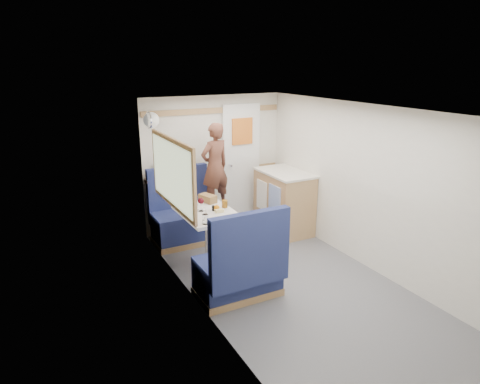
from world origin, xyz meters
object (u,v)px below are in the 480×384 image
orange_fruit (217,208)px  bread_loaf (208,198)px  salt_grinder (196,207)px  duffel_bag (175,169)px  dinette_table (208,223)px  bench_near (240,272)px  cheese_block (219,211)px  person (215,167)px  beer_glass (225,205)px  bench_far (184,221)px  wine_glass (201,201)px  tumbler_mid (195,200)px  tumbler_left (205,219)px  tray (219,214)px  dome_light (151,120)px  pepper_grinder (213,209)px  galley_counter (284,201)px

orange_fruit → bread_loaf: (0.06, 0.41, -0.01)m
salt_grinder → duffel_bag: bearing=84.5°
dinette_table → bench_near: bench_near is taller
bench_near → cheese_block: (0.09, 0.72, 0.46)m
person → salt_grinder: person is taller
duffel_bag → beer_glass: bearing=-88.3°
salt_grinder → dinette_table: bearing=-39.9°
bench_far → person: bearing=-11.9°
wine_glass → tumbler_mid: bearing=84.1°
bench_far → orange_fruit: 1.06m
duffel_bag → tumbler_left: bearing=-106.8°
salt_grinder → bench_near: bearing=-83.4°
dinette_table → wine_glass: (-0.06, 0.05, 0.28)m
tray → dome_light: bearing=114.1°
cheese_block → pepper_grinder: (-0.04, 0.08, 0.01)m
galley_counter → tumbler_left: bearing=-150.8°
dinette_table → tumbler_left: (-0.19, -0.38, 0.21)m
tray → orange_fruit: size_ratio=5.24×
pepper_grinder → salt_grinder: 0.22m
tumbler_left → bread_loaf: (0.33, 0.71, -0.01)m
dinette_table → bench_near: (-0.00, -0.86, -0.27)m
beer_glass → wine_glass: bearing=168.0°
tumbler_left → salt_grinder: (0.08, 0.47, -0.01)m
orange_fruit → salt_grinder: 0.26m
bench_near → orange_fruit: size_ratio=14.57×
wine_glass → tumbler_mid: size_ratio=1.38×
person → bench_near: bearing=61.1°
beer_glass → pepper_grinder: size_ratio=1.28×
dinette_table → duffel_bag: 1.20m
tray → cheese_block: bearing=61.6°
tray → wine_glass: size_ratio=2.25×
beer_glass → tumbler_left: bearing=-138.9°
beer_glass → orange_fruit: bearing=-156.2°
tumbler_mid → salt_grinder: tumbler_mid is taller
dinette_table → beer_glass: beer_glass is taller
cheese_block → wine_glass: bearing=129.8°
dinette_table → beer_glass: bearing=-3.9°
dome_light → tumbler_mid: 1.16m
pepper_grinder → dome_light: bearing=115.8°
tray → tumbler_mid: (-0.11, 0.49, 0.05)m
bench_far → tray: (0.07, -1.05, 0.43)m
cheese_block → tumbler_left: bearing=-140.5°
dinette_table → tumbler_left: tumbler_left is taller
bench_far → person: 0.89m
bench_near → dome_light: size_ratio=5.25×
person → beer_glass: bearing=60.5°
dinette_table → tumbler_mid: bearing=96.7°
dinette_table → tumbler_left: bearing=-116.5°
bench_far → galley_counter: bearing=-12.1°
tumbler_mid → dome_light: bearing=123.2°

